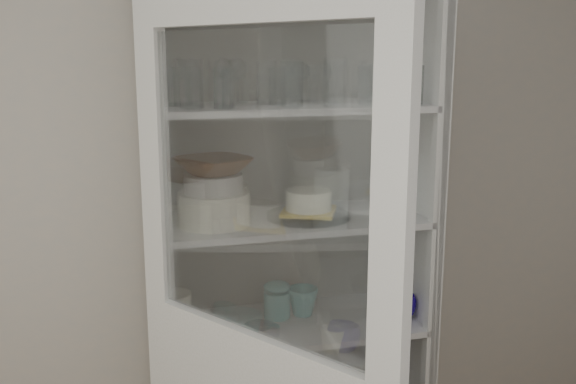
{
  "coord_description": "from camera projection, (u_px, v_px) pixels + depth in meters",
  "views": [
    {
      "loc": [
        -0.38,
        -0.88,
        1.82
      ],
      "look_at": [
        0.2,
        1.27,
        1.35
      ],
      "focal_mm": 40.0,
      "sensor_mm": 36.0,
      "label": 1
    }
  ],
  "objects": [
    {
      "name": "cream_bowl",
      "position": [
        214.0,
        183.0,
        2.16
      ],
      "size": [
        0.25,
        0.25,
        0.06
      ],
      "primitive_type": "cylinder",
      "rotation": [
        0.0,
        0.0,
        -0.27
      ],
      "color": "beige",
      "rests_on": "plate_stack_front"
    },
    {
      "name": "tumbler_7",
      "position": [
        172.0,
        87.0,
        2.11
      ],
      "size": [
        0.07,
        0.07,
        0.13
      ],
      "primitive_type": "cylinder",
      "rotation": [
        0.0,
        0.0,
        0.02
      ],
      "color": "silver",
      "rests_on": "shelf_glass"
    },
    {
      "name": "mug_blue",
      "position": [
        400.0,
        306.0,
        2.39
      ],
      "size": [
        0.15,
        0.15,
        0.09
      ],
      "primitive_type": "imported",
      "rotation": [
        0.0,
        0.0,
        0.35
      ],
      "color": "#0F0A7B",
      "rests_on": "shelf_mugs"
    },
    {
      "name": "terracotta_bowl",
      "position": [
        213.0,
        166.0,
        2.15
      ],
      "size": [
        0.32,
        0.32,
        0.06
      ],
      "primitive_type": "imported",
      "rotation": [
        0.0,
        0.0,
        0.43
      ],
      "color": "#4B2712",
      "rests_on": "cream_bowl"
    },
    {
      "name": "mug_teal",
      "position": [
        303.0,
        301.0,
        2.42
      ],
      "size": [
        0.14,
        0.14,
        0.11
      ],
      "primitive_type": "imported",
      "rotation": [
        0.0,
        0.0,
        -0.23
      ],
      "color": "teal",
      "rests_on": "shelf_mugs"
    },
    {
      "name": "tumbler_6",
      "position": [
        414.0,
        85.0,
        2.18
      ],
      "size": [
        0.09,
        0.09,
        0.13
      ],
      "primitive_type": "cylinder",
      "rotation": [
        0.0,
        0.0,
        0.41
      ],
      "color": "silver",
      "rests_on": "shelf_glass"
    },
    {
      "name": "grey_bowl_stack",
      "position": [
        388.0,
        184.0,
        2.37
      ],
      "size": [
        0.12,
        0.12,
        0.2
      ],
      "primitive_type": "cylinder",
      "color": "silver",
      "rests_on": "shelf_plates"
    },
    {
      "name": "tumbler_0",
      "position": [
        191.0,
        84.0,
        2.0
      ],
      "size": [
        0.1,
        0.1,
        0.15
      ],
      "primitive_type": "cylinder",
      "rotation": [
        0.0,
        0.0,
        0.37
      ],
      "color": "silver",
      "rests_on": "shelf_glass"
    },
    {
      "name": "tumbler_2",
      "position": [
        223.0,
        89.0,
        1.99
      ],
      "size": [
        0.08,
        0.08,
        0.13
      ],
      "primitive_type": "cylinder",
      "rotation": [
        0.0,
        0.0,
        -0.29
      ],
      "color": "silver",
      "rests_on": "shelf_glass"
    },
    {
      "name": "mug_white",
      "position": [
        387.0,
        310.0,
        2.37
      ],
      "size": [
        0.11,
        0.11,
        0.08
      ],
      "primitive_type": "imported",
      "rotation": [
        0.0,
        0.0,
        -0.24
      ],
      "color": "white",
      "rests_on": "shelf_mugs"
    },
    {
      "name": "tumbler_1",
      "position": [
        225.0,
        87.0,
        2.04
      ],
      "size": [
        0.07,
        0.07,
        0.13
      ],
      "primitive_type": "cylinder",
      "rotation": [
        0.0,
        0.0,
        0.05
      ],
      "color": "silver",
      "rests_on": "shelf_glass"
    },
    {
      "name": "goblet_3",
      "position": [
        385.0,
        80.0,
        2.41
      ],
      "size": [
        0.07,
        0.07,
        0.15
      ],
      "primitive_type": null,
      "color": "silver",
      "rests_on": "shelf_glass"
    },
    {
      "name": "tumbler_9",
      "position": [
        278.0,
        86.0,
        2.16
      ],
      "size": [
        0.08,
        0.08,
        0.12
      ],
      "primitive_type": "cylinder",
      "rotation": [
        0.0,
        0.0,
        -0.25
      ],
      "color": "silver",
      "rests_on": "shelf_glass"
    },
    {
      "name": "goblet_2",
      "position": [
        301.0,
        80.0,
        2.33
      ],
      "size": [
        0.07,
        0.07,
        0.15
      ],
      "primitive_type": null,
      "color": "silver",
      "rests_on": "shelf_glass"
    },
    {
      "name": "plate_stack_back",
      "position": [
        220.0,
        198.0,
        2.36
      ],
      "size": [
        0.2,
        0.2,
        0.1
      ],
      "primitive_type": "cylinder",
      "color": "white",
      "rests_on": "shelf_plates"
    },
    {
      "name": "tumbler_8",
      "position": [
        183.0,
        87.0,
        2.12
      ],
      "size": [
        0.07,
        0.07,
        0.13
      ],
      "primitive_type": "cylinder",
      "rotation": [
        0.0,
        0.0,
        -0.02
      ],
      "color": "silver",
      "rests_on": "shelf_glass"
    },
    {
      "name": "yellow_trivet",
      "position": [
        309.0,
        211.0,
        2.27
      ],
      "size": [
        0.24,
        0.24,
        0.01
      ],
      "primitive_type": "cube",
      "rotation": [
        0.0,
        0.0,
        -0.42
      ],
      "color": "gold",
      "rests_on": "glass_platter"
    },
    {
      "name": "tumbler_5",
      "position": [
        369.0,
        84.0,
        2.15
      ],
      "size": [
        0.08,
        0.08,
        0.14
      ],
      "primitive_type": "cylinder",
      "rotation": [
        0.0,
        0.0,
        0.16
      ],
      "color": "silver",
      "rests_on": "shelf_glass"
    },
    {
      "name": "tumbler_10",
      "position": [
        267.0,
        83.0,
        2.2
      ],
      "size": [
        0.09,
        0.09,
        0.15
      ],
      "primitive_type": "cylinder",
      "rotation": [
        0.0,
        0.0,
        -0.3
      ],
      "color": "silver",
      "rests_on": "shelf_glass"
    },
    {
      "name": "pantry_cabinet",
      "position": [
        284.0,
        295.0,
        2.42
      ],
      "size": [
        1.0,
        0.45,
        2.1
      ],
      "color": "beige",
      "rests_on": "floor"
    },
    {
      "name": "teal_jar",
      "position": [
        277.0,
        302.0,
        2.4
      ],
      "size": [
        0.1,
        0.1,
        0.12
      ],
      "color": "teal",
      "rests_on": "shelf_mugs"
    },
    {
      "name": "wall_back",
      "position": [
        222.0,
        196.0,
        2.45
      ],
      "size": [
        3.6,
        0.02,
        2.6
      ],
      "primitive_type": "cube",
      "color": "#B1AFA8",
      "rests_on": "ground"
    },
    {
      "name": "white_ramekin",
      "position": [
        309.0,
        200.0,
        2.26
      ],
      "size": [
        0.2,
        0.2,
        0.07
      ],
      "primitive_type": "cylinder",
      "rotation": [
        0.0,
        0.0,
        -0.3
      ],
      "color": "white",
      "rests_on": "yellow_trivet"
    },
    {
      "name": "plate_stack_front",
      "position": [
        214.0,
        208.0,
        2.18
      ],
      "size": [
        0.25,
        0.25,
        0.11
      ],
      "primitive_type": "cylinder",
      "color": "white",
      "rests_on": "shelf_plates"
    },
    {
      "name": "goblet_0",
      "position": [
        237.0,
        79.0,
        2.22
      ],
      "size": [
        0.08,
        0.08,
        0.17
      ],
      "primitive_type": null,
      "color": "silver",
      "rests_on": "shelf_glass"
    },
    {
      "name": "tumbler_3",
      "position": [
        292.0,
        84.0,
        2.06
      ],
      "size": [
        0.08,
        0.08,
        0.15
      ],
      "primitive_type": "cylinder",
      "rotation": [
        0.0,
        0.0,
        0.17
      ],
      "color": "silver",
      "rests_on": "shelf_glass"
    },
    {
      "name": "goblet_1",
      "position": [
        224.0,
        79.0,
        2.22
      ],
      "size": [
        0.08,
        0.08,
        0.17
      ],
      "primitive_type": null,
      "color": "silver",
      "rests_on": "shelf_glass"
    },
    {
      "name": "tumbler_4",
      "position": [
        335.0,
        83.0,
        2.08
      ],
      "size": [
        0.09,
        0.09,
        0.15
      ],
      "primitive_type": "cylinder",
      "rotation": [
        0.0,
        0.0,
        0.19
      ],
      "color": "silver",
      "rests_on": "shelf_glass"
    },
    {
      "name": "glass_platter",
      "position": [
        309.0,
        215.0,
        2.28
      ],
      "size": [
        0.35,
        0.35,
        0.02
      ],
      "primitive_type": "cylinder",
      "rotation": [
        0.0,
        0.0,
        0.18
      ],
      "color": "silver",
      "rests_on": "shelf_plates"
    },
    {
      "name": "measuring_cups",
      "position": [
        259.0,
        331.0,
        2.24
      ],
      "size": [
        0.11,
        0.11,
        0.04
      ],
      "primitive_type": "cylinder",
      "color": "silver",
      "rests_on": "shelf_mugs"
    },
    {
      "name": "white_canister",
      "position": [
        175.0,
        312.0,
        2.28
      ],
      "size": [
        0.15,
        0.15,
        0.14
      ],
      "primitive_type": "cylinder",
      "rotation": [
        0.0,
        0.0,
        0.4
      ],
      "color": "white",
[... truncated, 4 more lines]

